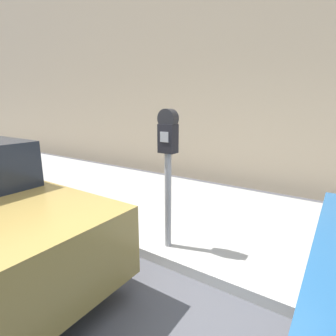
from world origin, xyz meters
name	(u,v)px	position (x,y,z in m)	size (l,w,h in m)	color
ground_plane	(134,329)	(0.00, 0.00, 0.00)	(60.00, 60.00, 0.00)	#47474C
sidewalk	(234,222)	(0.00, 2.20, 0.06)	(24.00, 2.80, 0.12)	#9E9B96
building_facade	(284,21)	(0.00, 4.24, 3.20)	(24.00, 0.30, 6.39)	tan
parking_meter	(168,156)	(-0.38, 1.04, 1.18)	(0.20, 0.14, 1.57)	gray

